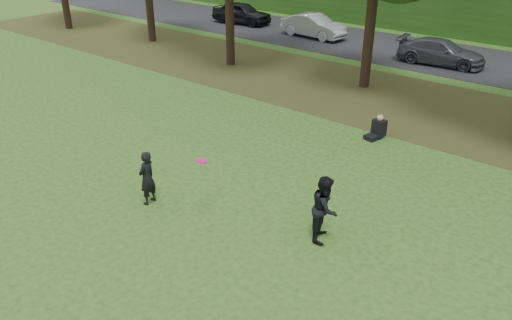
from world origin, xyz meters
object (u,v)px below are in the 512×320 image
at_px(player_right, 325,208).
at_px(seated_person, 377,129).
at_px(frisbee, 202,161).
at_px(player_left, 147,178).

relative_size(player_right, seated_person, 2.00).
bearing_deg(player_right, frisbee, 91.40).
height_order(player_left, player_right, player_right).
relative_size(player_right, frisbee, 4.85).
bearing_deg(seated_person, player_left, -96.08).
bearing_deg(player_left, seated_person, 150.43).
xyz_separation_m(player_left, frisbee, (1.70, 0.39, 0.90)).
relative_size(player_left, frisbee, 4.42).
relative_size(player_left, seated_person, 1.82).
relative_size(player_left, player_right, 0.91).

